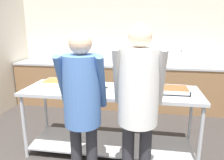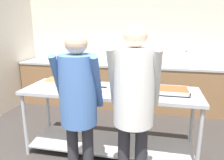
{
  "view_description": "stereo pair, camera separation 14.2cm",
  "coord_description": "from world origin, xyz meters",
  "views": [
    {
      "loc": [
        0.44,
        -1.09,
        1.7
      ],
      "look_at": [
        -0.01,
        1.64,
        0.99
      ],
      "focal_mm": 35.0,
      "sensor_mm": 36.0,
      "label": 1
    },
    {
      "loc": [
        0.58,
        -1.06,
        1.7
      ],
      "look_at": [
        -0.01,
        1.64,
        0.99
      ],
      "focal_mm": 35.0,
      "sensor_mm": 36.0,
      "label": 2
    }
  ],
  "objects": [
    {
      "name": "water_bottle",
      "position": [
        1.08,
        3.31,
        1.04
      ],
      "size": [
        0.07,
        0.07,
        0.28
      ],
      "color": "silver",
      "rests_on": "back_counter"
    },
    {
      "name": "guest_serving_right",
      "position": [
        -0.16,
        0.82,
        1.01
      ],
      "size": [
        0.47,
        0.36,
        1.63
      ],
      "color": "#2D2D33",
      "rests_on": "ground_plane"
    },
    {
      "name": "serving_tray_roast",
      "position": [
        0.72,
        1.56,
        0.91
      ],
      "size": [
        0.45,
        0.32,
        0.05
      ],
      "color": "#ADAFB5",
      "rests_on": "serving_counter"
    },
    {
      "name": "guest_serving_left",
      "position": [
        0.37,
        0.86,
        1.05
      ],
      "size": [
        0.48,
        0.38,
        1.71
      ],
      "color": "#2D2D33",
      "rests_on": "ground_plane"
    },
    {
      "name": "wall_rear",
      "position": [
        0.0,
        3.65,
        1.32
      ],
      "size": [
        4.76,
        0.06,
        2.65
      ],
      "color": "beige",
      "rests_on": "ground_plane"
    },
    {
      "name": "back_counter",
      "position": [
        -0.0,
        3.28,
        0.46
      ],
      "size": [
        4.6,
        0.65,
        0.91
      ],
      "color": "olive",
      "rests_on": "ground_plane"
    },
    {
      "name": "plate_stack",
      "position": [
        0.07,
        1.46,
        0.92
      ],
      "size": [
        0.24,
        0.24,
        0.06
      ],
      "color": "white",
      "rests_on": "serving_counter"
    },
    {
      "name": "sauce_pan",
      "position": [
        -0.31,
        1.41,
        0.93
      ],
      "size": [
        0.45,
        0.31,
        0.07
      ],
      "color": "#ADAFB5",
      "rests_on": "serving_counter"
    },
    {
      "name": "broccoli_bowl",
      "position": [
        0.34,
        1.63,
        0.93
      ],
      "size": [
        0.24,
        0.24,
        0.12
      ],
      "color": "#B2B2B7",
      "rests_on": "serving_counter"
    },
    {
      "name": "serving_counter",
      "position": [
        -0.01,
        1.54,
        0.6
      ],
      "size": [
        2.23,
        0.71,
        0.89
      ],
      "color": "#ADAFB5",
      "rests_on": "ground_plane"
    },
    {
      "name": "serving_tray_vegetables",
      "position": [
        -0.77,
        1.67,
        0.91
      ],
      "size": [
        0.39,
        0.33,
        0.05
      ],
      "color": "#ADAFB5",
      "rests_on": "serving_counter"
    }
  ]
}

